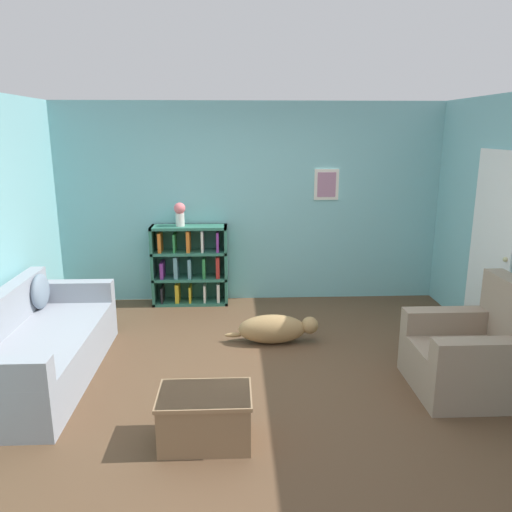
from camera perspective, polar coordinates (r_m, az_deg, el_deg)
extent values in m
plane|color=brown|center=(4.85, 0.21, -13.29)|extent=(14.00, 14.00, 0.00)
cube|color=#7AB7BC|center=(6.62, -0.71, 6.03)|extent=(5.60, 0.10, 2.60)
cube|color=silver|center=(6.64, 8.05, 8.09)|extent=(0.32, 0.02, 0.40)
cube|color=#A37089|center=(6.62, 8.07, 8.08)|extent=(0.24, 0.01, 0.32)
cube|color=white|center=(5.81, 25.19, 0.75)|extent=(0.02, 0.84, 2.05)
sphere|color=tan|center=(5.50, 26.60, -0.36)|extent=(0.05, 0.05, 0.05)
cube|color=#9399A3|center=(5.08, -23.23, -10.56)|extent=(0.89, 2.06, 0.43)
cube|color=#9399A3|center=(5.80, -20.32, -3.78)|extent=(0.89, 0.16, 0.22)
ellipsoid|color=slate|center=(5.65, -23.44, -3.74)|extent=(0.14, 0.37, 0.37)
cube|color=#2D6B56|center=(6.64, -11.62, -1.09)|extent=(0.04, 0.31, 1.05)
cube|color=#2D6B56|center=(6.56, -3.45, -1.01)|extent=(0.04, 0.31, 1.05)
cube|color=#2D6B56|center=(6.72, -7.45, -0.73)|extent=(0.98, 0.02, 1.05)
cube|color=#2D6B56|center=(6.73, -7.42, -5.20)|extent=(0.98, 0.31, 0.04)
cube|color=#2D6B56|center=(6.63, -7.51, -2.51)|extent=(0.98, 0.31, 0.04)
cube|color=#2D6B56|center=(6.54, -7.61, 0.42)|extent=(0.98, 0.31, 0.04)
cube|color=#2D6B56|center=(6.47, -7.70, 3.27)|extent=(0.98, 0.31, 0.04)
cube|color=black|center=(6.73, -10.61, -4.33)|extent=(0.03, 0.23, 0.23)
cube|color=#7A2D84|center=(6.63, -10.63, -1.53)|extent=(0.04, 0.23, 0.21)
cube|color=orange|center=(6.54, -10.88, 1.60)|extent=(0.04, 0.23, 0.25)
cube|color=gold|center=(6.69, -8.93, -4.15)|extent=(0.05, 0.23, 0.27)
cube|color=#60939E|center=(6.59, -9.10, -1.20)|extent=(0.05, 0.23, 0.29)
cube|color=#287A3D|center=(6.52, -9.27, 1.54)|extent=(0.03, 0.23, 0.24)
cube|color=gold|center=(6.68, -7.49, -4.31)|extent=(0.03, 0.23, 0.23)
cube|color=#60939E|center=(6.58, -7.55, -1.30)|extent=(0.04, 0.23, 0.26)
cube|color=orange|center=(6.49, -7.72, 1.74)|extent=(0.04, 0.23, 0.28)
cube|color=silver|center=(6.67, -5.85, -4.22)|extent=(0.03, 0.23, 0.25)
cube|color=#287A3D|center=(6.56, -5.93, -1.26)|extent=(0.04, 0.23, 0.26)
cube|color=silver|center=(6.48, -6.13, 1.77)|extent=(0.03, 0.23, 0.28)
cube|color=silver|center=(6.66, -4.31, -4.14)|extent=(0.04, 0.23, 0.26)
cube|color=#B22823|center=(6.55, -4.38, -1.17)|extent=(0.05, 0.23, 0.28)
cube|color=#7A2D84|center=(6.47, -4.40, 1.71)|extent=(0.03, 0.23, 0.26)
cube|color=gray|center=(4.87, 22.93, -11.75)|extent=(0.93, 0.88, 0.40)
cube|color=gray|center=(4.46, 25.24, -10.00)|extent=(0.93, 0.18, 0.22)
cube|color=gray|center=(5.04, 21.59, -6.86)|extent=(0.93, 0.18, 0.22)
cube|color=#846647|center=(3.86, -5.83, -17.88)|extent=(0.66, 0.43, 0.40)
cube|color=#8F6E4D|center=(3.76, -5.90, -15.52)|extent=(0.68, 0.45, 0.03)
ellipsoid|color=#9E7A4C|center=(5.43, 1.84, -8.34)|extent=(0.73, 0.28, 0.32)
sphere|color=#9E7A4C|center=(5.47, 6.17, -7.87)|extent=(0.19, 0.19, 0.19)
ellipsoid|color=#9E7A4C|center=(5.49, -2.56, -9.01)|extent=(0.20, 0.05, 0.05)
cylinder|color=silver|center=(6.46, -8.67, 4.14)|extent=(0.11, 0.11, 0.17)
sphere|color=#E06B70|center=(6.44, -8.72, 5.41)|extent=(0.15, 0.15, 0.15)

